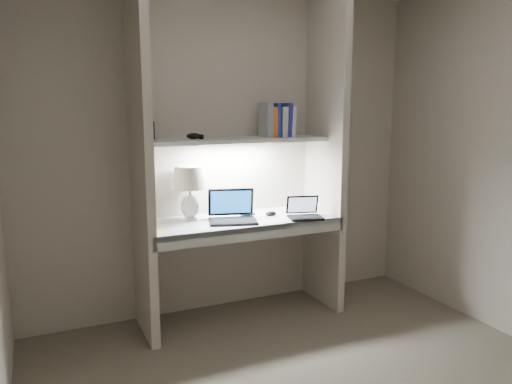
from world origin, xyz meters
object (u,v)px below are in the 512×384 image
book_row (277,121)px  laptop_main (232,214)px  laptop_netbook (304,213)px  table_lamp (190,184)px  speaker (231,203)px

book_row → laptop_main: bearing=-159.8°
laptop_main → laptop_netbook: size_ratio=1.39×
laptop_main → book_row: size_ratio=1.57×
table_lamp → laptop_main: size_ratio=0.98×
laptop_netbook → speaker: laptop_netbook is taller
laptop_main → table_lamp: bearing=165.1°
table_lamp → laptop_netbook: size_ratio=1.37×
laptop_main → book_row: bearing=35.9°
table_lamp → book_row: bearing=0.2°
laptop_netbook → book_row: book_row is taller
table_lamp → book_row: size_ratio=1.54×
table_lamp → laptop_main: bearing=-30.7°
laptop_netbook → book_row: size_ratio=1.12×
speaker → laptop_netbook: bearing=-63.9°
laptop_netbook → speaker: 0.59m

